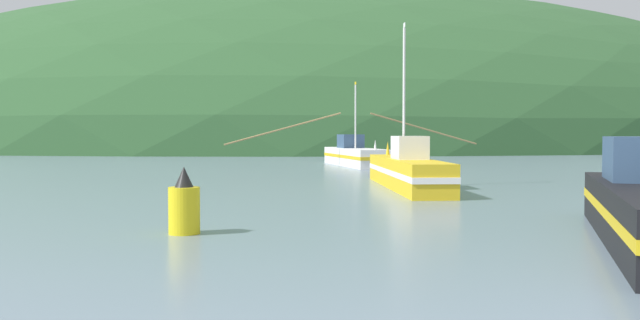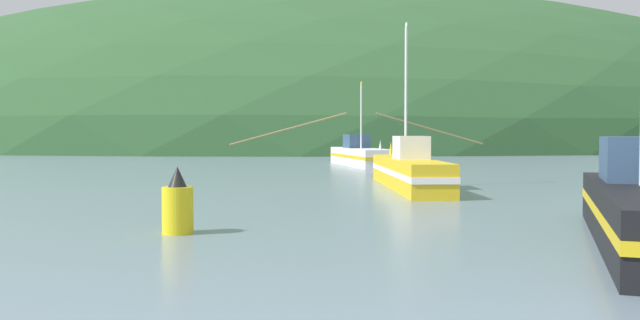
% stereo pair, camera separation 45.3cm
% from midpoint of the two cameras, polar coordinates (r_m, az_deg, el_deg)
% --- Properties ---
extents(hill_far_right, '(212.27, 169.81, 63.11)m').
position_cam_midpoint_polar(hill_far_right, '(153.64, 0.16, 1.42)').
color(hill_far_right, '#2D562D').
rests_on(hill_far_right, ground).
extents(fishing_boat_yellow, '(2.84, 11.70, 7.45)m').
position_cam_midpoint_polar(fishing_boat_yellow, '(29.51, 7.10, -0.92)').
color(fishing_boat_yellow, gold).
rests_on(fishing_boat_yellow, ground).
extents(fishing_boat_white, '(19.68, 11.00, 6.31)m').
position_cam_midpoint_polar(fishing_boat_white, '(49.61, 2.81, 0.42)').
color(fishing_boat_white, white).
rests_on(fishing_boat_white, ground).
extents(channel_buoy, '(0.76, 0.76, 1.64)m').
position_cam_midpoint_polar(channel_buoy, '(16.29, -12.50, -3.91)').
color(channel_buoy, yellow).
rests_on(channel_buoy, ground).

